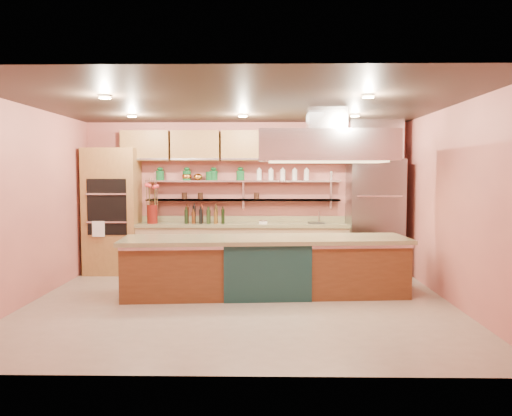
{
  "coord_description": "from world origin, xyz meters",
  "views": [
    {
      "loc": [
        0.34,
        -6.92,
        1.85
      ],
      "look_at": [
        0.21,
        1.0,
        1.29
      ],
      "focal_mm": 35.0,
      "sensor_mm": 36.0,
      "label": 1
    }
  ],
  "objects_px": {
    "island": "(265,266)",
    "copper_kettle": "(198,177)",
    "refrigerator": "(374,217)",
    "green_canister": "(209,176)",
    "flower_vase": "(152,214)",
    "kitchen_scale": "(263,221)"
  },
  "relations": [
    {
      "from": "copper_kettle",
      "to": "refrigerator",
      "type": "bearing_deg",
      "value": -4.06
    },
    {
      "from": "kitchen_scale",
      "to": "green_canister",
      "type": "relative_size",
      "value": 0.91
    },
    {
      "from": "island",
      "to": "flower_vase",
      "type": "bearing_deg",
      "value": 138.17
    },
    {
      "from": "island",
      "to": "kitchen_scale",
      "type": "height_order",
      "value": "kitchen_scale"
    },
    {
      "from": "refrigerator",
      "to": "flower_vase",
      "type": "distance_m",
      "value": 4.06
    },
    {
      "from": "refrigerator",
      "to": "island",
      "type": "bearing_deg",
      "value": -141.53
    },
    {
      "from": "refrigerator",
      "to": "copper_kettle",
      "type": "bearing_deg",
      "value": 175.94
    },
    {
      "from": "island",
      "to": "green_canister",
      "type": "bearing_deg",
      "value": 115.57
    },
    {
      "from": "flower_vase",
      "to": "copper_kettle",
      "type": "relative_size",
      "value": 2.12
    },
    {
      "from": "copper_kettle",
      "to": "green_canister",
      "type": "height_order",
      "value": "green_canister"
    },
    {
      "from": "refrigerator",
      "to": "island",
      "type": "height_order",
      "value": "refrigerator"
    },
    {
      "from": "green_canister",
      "to": "copper_kettle",
      "type": "bearing_deg",
      "value": 180.0
    },
    {
      "from": "refrigerator",
      "to": "kitchen_scale",
      "type": "relative_size",
      "value": 14.44
    },
    {
      "from": "island",
      "to": "copper_kettle",
      "type": "height_order",
      "value": "copper_kettle"
    },
    {
      "from": "flower_vase",
      "to": "green_canister",
      "type": "relative_size",
      "value": 2.13
    },
    {
      "from": "flower_vase",
      "to": "kitchen_scale",
      "type": "bearing_deg",
      "value": 0.0
    },
    {
      "from": "kitchen_scale",
      "to": "green_canister",
      "type": "height_order",
      "value": "green_canister"
    },
    {
      "from": "green_canister",
      "to": "island",
      "type": "bearing_deg",
      "value": -60.06
    },
    {
      "from": "flower_vase",
      "to": "kitchen_scale",
      "type": "distance_m",
      "value": 2.04
    },
    {
      "from": "refrigerator",
      "to": "island",
      "type": "distance_m",
      "value": 2.61
    },
    {
      "from": "flower_vase",
      "to": "copper_kettle",
      "type": "distance_m",
      "value": 1.09
    },
    {
      "from": "kitchen_scale",
      "to": "copper_kettle",
      "type": "relative_size",
      "value": 0.91
    }
  ]
}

